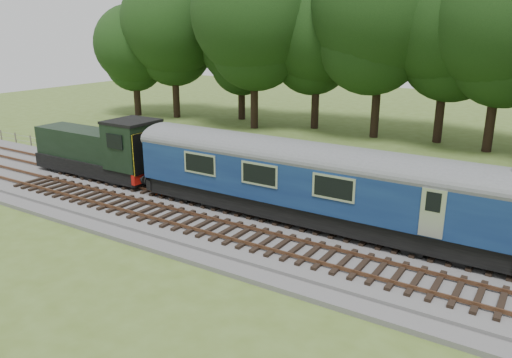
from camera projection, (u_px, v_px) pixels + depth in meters
The scene contains 9 objects.
ground at pixel (298, 241), 22.10m from camera, with size 120.00×120.00×0.00m, color #4B6124.
ballast at pixel (299, 237), 22.05m from camera, with size 70.00×7.00×0.35m, color #4C4C4F.
track_north at pixel (313, 222), 23.11m from camera, with size 67.20×2.40×0.21m.
track_south at pixel (281, 245), 20.69m from camera, with size 67.20×2.40×0.21m.
fence at pixel (339, 211), 25.73m from camera, with size 64.00×0.12×1.00m, color #6B6054, non-canonical shape.
tree_line at pixel (427, 146), 39.84m from camera, with size 70.00×8.00×18.00m, color black, non-canonical shape.
dmu_railcar at pixel (310, 176), 22.59m from camera, with size 18.05×2.86×3.88m.
shunter_loco at pixel (101, 151), 29.94m from camera, with size 8.91×2.60×3.38m.
worker at pixel (158, 178), 26.76m from camera, with size 0.71×0.47×1.95m, color #F8460D.
Camera 1 is at (9.34, -18.16, 9.09)m, focal length 35.00 mm.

